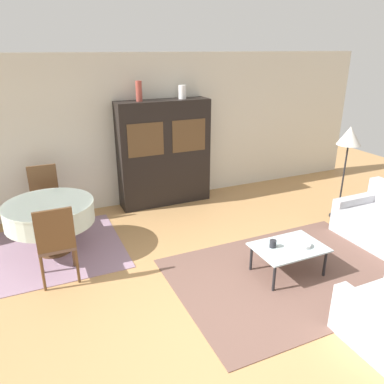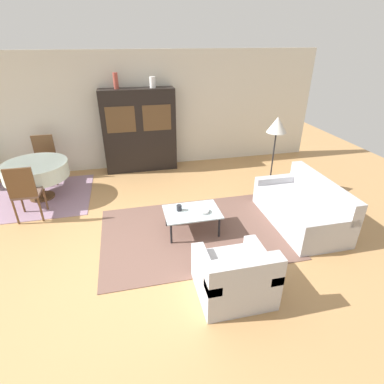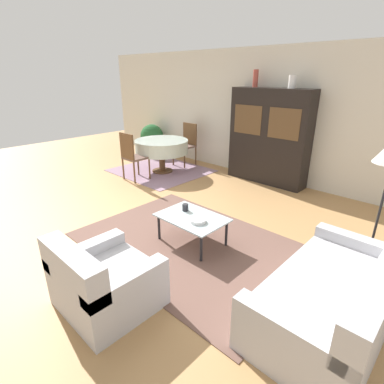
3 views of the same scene
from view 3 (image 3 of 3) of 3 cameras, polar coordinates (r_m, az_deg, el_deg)
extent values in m
plane|color=tan|center=(4.73, -13.73, -6.41)|extent=(14.00, 14.00, 0.00)
cube|color=beige|center=(6.88, 11.91, 14.29)|extent=(10.00, 0.06, 2.70)
cube|color=brown|center=(4.15, -0.16, -9.92)|extent=(3.06, 2.11, 0.01)
cube|color=gray|center=(7.25, -5.91, 4.09)|extent=(2.05, 1.86, 0.01)
cube|color=#B2B2B7|center=(3.21, 24.62, -18.49)|extent=(0.94, 1.77, 0.42)
cube|color=#B2B2B7|center=(2.45, 18.60, -23.69)|extent=(0.94, 0.16, 0.12)
cube|color=#B2B2B7|center=(3.73, 29.56, -8.49)|extent=(0.94, 0.16, 0.12)
cube|color=#B2B2B7|center=(3.23, -15.60, -16.93)|extent=(0.89, 0.84, 0.41)
cube|color=#B2B2B7|center=(2.90, -21.83, -13.38)|extent=(0.89, 0.20, 0.35)
cube|color=#B2B2B7|center=(3.35, -19.43, -10.31)|extent=(0.16, 0.84, 0.12)
cube|color=#B2B2B7|center=(2.81, -12.06, -16.21)|extent=(0.16, 0.84, 0.12)
cylinder|color=black|center=(4.21, -6.30, -6.64)|extent=(0.04, 0.04, 0.36)
cylinder|color=black|center=(3.72, 1.75, -10.62)|extent=(0.04, 0.04, 0.36)
cylinder|color=black|center=(4.51, -1.42, -4.47)|extent=(0.04, 0.04, 0.36)
cylinder|color=black|center=(4.06, 6.56, -7.79)|extent=(0.04, 0.04, 0.36)
cube|color=silver|center=(4.02, 0.00, -4.85)|extent=(0.91, 0.63, 0.02)
cube|color=black|center=(6.46, 14.43, 10.10)|extent=(1.68, 0.42, 1.92)
cube|color=brown|center=(6.43, 10.55, 13.40)|extent=(0.64, 0.01, 0.58)
cube|color=brown|center=(6.03, 17.09, 12.30)|extent=(0.64, 0.01, 0.58)
cylinder|color=brown|center=(7.17, -5.65, 4.07)|extent=(0.48, 0.48, 0.03)
cylinder|color=brown|center=(7.11, -5.71, 5.68)|extent=(0.14, 0.14, 0.45)
cylinder|color=beige|center=(7.02, -5.82, 8.62)|extent=(1.21, 1.21, 0.30)
cylinder|color=beige|center=(6.99, -5.86, 9.69)|extent=(1.22, 1.22, 0.03)
cylinder|color=brown|center=(6.94, -10.21, 5.07)|extent=(0.04, 0.04, 0.46)
cylinder|color=brown|center=(6.63, -8.10, 4.42)|extent=(0.04, 0.04, 0.46)
cylinder|color=brown|center=(6.72, -12.96, 4.32)|extent=(0.04, 0.04, 0.46)
cylinder|color=brown|center=(6.40, -10.91, 3.61)|extent=(0.04, 0.04, 0.46)
cube|color=brown|center=(6.60, -10.69, 6.45)|extent=(0.44, 0.44, 0.04)
cube|color=brown|center=(6.42, -12.31, 8.52)|extent=(0.44, 0.04, 0.53)
cylinder|color=brown|center=(7.33, -1.44, 6.29)|extent=(0.04, 0.04, 0.46)
cylinder|color=brown|center=(7.61, -3.61, 6.84)|extent=(0.04, 0.04, 0.46)
cylinder|color=brown|center=(7.61, 0.72, 6.88)|extent=(0.04, 0.04, 0.46)
cylinder|color=brown|center=(7.88, -1.46, 7.39)|extent=(0.04, 0.04, 0.46)
cube|color=brown|center=(7.54, -1.47, 8.70)|extent=(0.44, 0.44, 0.04)
cube|color=brown|center=(7.62, -0.41, 11.03)|extent=(0.44, 0.04, 0.53)
cylinder|color=black|center=(4.30, 30.22, -11.89)|extent=(0.28, 0.28, 0.02)
cylinder|color=black|center=(4.01, 31.97, -3.93)|extent=(0.03, 0.03, 1.29)
cylinder|color=#232328|center=(4.17, -1.28, -2.95)|extent=(0.09, 0.09, 0.10)
cylinder|color=white|center=(3.86, 1.12, -5.46)|extent=(0.21, 0.21, 0.04)
cylinder|color=#9E4238|center=(6.56, 12.01, 20.41)|extent=(0.11, 0.11, 0.34)
cylinder|color=white|center=(6.17, 18.55, 19.29)|extent=(0.13, 0.13, 0.23)
cylinder|color=#93664C|center=(8.77, -7.52, 7.95)|extent=(0.26, 0.26, 0.26)
sphere|color=#235B2D|center=(8.69, -7.65, 10.53)|extent=(0.65, 0.65, 0.65)
camera|label=1|loc=(5.41, -58.17, 18.47)|focal=35.00mm
camera|label=2|loc=(3.78, -75.43, 17.88)|focal=28.00mm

